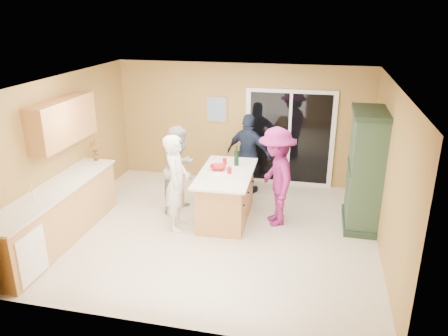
% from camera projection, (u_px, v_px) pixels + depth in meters
% --- Properties ---
extents(floor, '(5.50, 5.50, 0.00)m').
position_uv_depth(floor, '(214.00, 231.00, 7.66)').
color(floor, beige).
rests_on(floor, ground).
extents(ceiling, '(5.50, 5.00, 0.10)m').
position_uv_depth(ceiling, '(213.00, 82.00, 6.76)').
color(ceiling, silver).
rests_on(ceiling, wall_back).
extents(wall_back, '(5.50, 0.10, 2.60)m').
position_uv_depth(wall_back, '(241.00, 124.00, 9.50)').
color(wall_back, tan).
rests_on(wall_back, ground).
extents(wall_front, '(5.50, 0.10, 2.60)m').
position_uv_depth(wall_front, '(160.00, 232.00, 4.92)').
color(wall_front, tan).
rests_on(wall_front, ground).
extents(wall_left, '(0.10, 5.00, 2.60)m').
position_uv_depth(wall_left, '(64.00, 150.00, 7.78)').
color(wall_left, tan).
rests_on(wall_left, ground).
extents(wall_right, '(0.10, 5.00, 2.60)m').
position_uv_depth(wall_right, '(389.00, 174.00, 6.64)').
color(wall_right, tan).
rests_on(wall_right, ground).
extents(left_cabinet_run, '(0.65, 3.05, 1.24)m').
position_uv_depth(left_cabinet_run, '(52.00, 220.00, 7.04)').
color(left_cabinet_run, tan).
rests_on(left_cabinet_run, floor).
extents(upper_cabinets, '(0.35, 1.60, 0.75)m').
position_uv_depth(upper_cabinets, '(63.00, 121.00, 7.36)').
color(upper_cabinets, tan).
rests_on(upper_cabinets, wall_left).
extents(sliding_door, '(1.90, 0.07, 2.10)m').
position_uv_depth(sliding_door, '(289.00, 138.00, 9.33)').
color(sliding_door, white).
rests_on(sliding_door, floor).
extents(framed_picture, '(0.46, 0.04, 0.56)m').
position_uv_depth(framed_picture, '(217.00, 109.00, 9.48)').
color(framed_picture, '#A37A51').
rests_on(framed_picture, wall_back).
extents(kitchen_island, '(1.00, 1.77, 0.91)m').
position_uv_depth(kitchen_island, '(226.00, 197.00, 7.97)').
color(kitchen_island, tan).
rests_on(kitchen_island, floor).
extents(green_hutch, '(0.60, 1.14, 2.10)m').
position_uv_depth(green_hutch, '(365.00, 171.00, 7.53)').
color(green_hutch, '#1D3022').
rests_on(green_hutch, floor).
extents(woman_white, '(0.50, 0.68, 1.71)m').
position_uv_depth(woman_white, '(177.00, 183.00, 7.49)').
color(woman_white, silver).
rests_on(woman_white, floor).
extents(woman_grey, '(0.79, 0.93, 1.66)m').
position_uv_depth(woman_grey, '(180.00, 169.00, 8.19)').
color(woman_grey, '#99999B').
rests_on(woman_grey, floor).
extents(woman_navy, '(1.07, 0.70, 1.68)m').
position_uv_depth(woman_navy, '(249.00, 154.00, 8.98)').
color(woman_navy, '#192439').
rests_on(woman_navy, floor).
extents(woman_magenta, '(1.03, 1.31, 1.78)m').
position_uv_depth(woman_magenta, '(276.00, 177.00, 7.65)').
color(woman_magenta, '#7D1B5C').
rests_on(woman_magenta, floor).
extents(serving_bowl, '(0.33, 0.33, 0.07)m').
position_uv_depth(serving_bowl, '(218.00, 167.00, 7.93)').
color(serving_bowl, '#A71213').
rests_on(serving_bowl, kitchen_island).
extents(tulip_vase, '(0.21, 0.14, 0.39)m').
position_uv_depth(tulip_vase, '(95.00, 151.00, 8.25)').
color(tulip_vase, '#B72A12').
rests_on(tulip_vase, left_cabinet_run).
extents(tumbler_near, '(0.10, 0.10, 0.11)m').
position_uv_depth(tumbler_near, '(225.00, 161.00, 8.19)').
color(tumbler_near, '#A71213').
rests_on(tumbler_near, kitchen_island).
extents(tumbler_far, '(0.09, 0.09, 0.11)m').
position_uv_depth(tumbler_far, '(229.00, 170.00, 7.74)').
color(tumbler_far, '#A71213').
rests_on(tumbler_far, kitchen_island).
extents(wine_bottle, '(0.09, 0.09, 0.38)m').
position_uv_depth(wine_bottle, '(237.00, 158.00, 8.10)').
color(wine_bottle, black).
rests_on(wine_bottle, kitchen_island).
extents(white_plate, '(0.32, 0.32, 0.02)m').
position_uv_depth(white_plate, '(219.00, 175.00, 7.64)').
color(white_plate, white).
rests_on(white_plate, kitchen_island).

